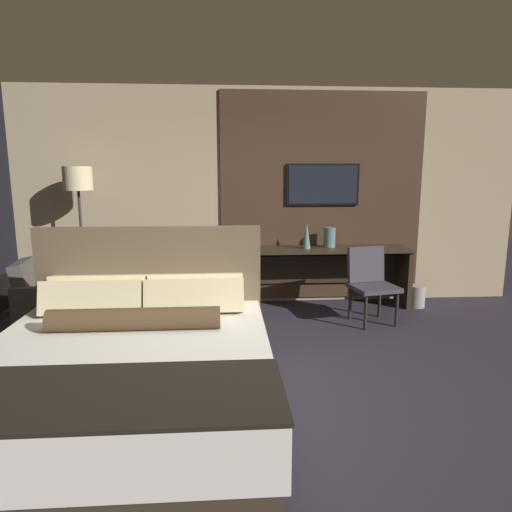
{
  "coord_description": "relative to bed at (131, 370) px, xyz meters",
  "views": [
    {
      "loc": [
        -0.32,
        -3.41,
        1.74
      ],
      "look_at": [
        -0.01,
        0.97,
        0.92
      ],
      "focal_mm": 32.0,
      "sensor_mm": 36.0,
      "label": 1
    }
  ],
  "objects": [
    {
      "name": "tv",
      "position": [
        1.96,
        2.84,
        1.22
      ],
      "size": [
        0.95,
        0.04,
        0.53
      ],
      "color": "black"
    },
    {
      "name": "vase_tall",
      "position": [
        1.72,
        2.59,
        0.59
      ],
      "size": [
        0.11,
        0.11,
        0.33
      ],
      "color": "#4C706B",
      "rests_on": "desk"
    },
    {
      "name": "armchair_by_window",
      "position": [
        -1.28,
        2.03,
        -0.09
      ],
      "size": [
        0.85,
        0.86,
        0.78
      ],
      "rotation": [
        0.0,
        0.0,
        1.72
      ],
      "color": "#47423D",
      "rests_on": "ground_plane"
    },
    {
      "name": "desk",
      "position": [
        1.96,
        2.63,
        0.19
      ],
      "size": [
        2.16,
        0.52,
        0.77
      ],
      "color": "#2D2319",
      "rests_on": "ground_plane"
    },
    {
      "name": "waste_bin",
      "position": [
        3.16,
        2.49,
        -0.21
      ],
      "size": [
        0.22,
        0.22,
        0.28
      ],
      "color": "gray",
      "rests_on": "ground_plane"
    },
    {
      "name": "bed",
      "position": [
        0.0,
        0.0,
        0.0
      ],
      "size": [
        1.99,
        2.2,
        1.26
      ],
      "color": "#33281E",
      "rests_on": "ground_plane"
    },
    {
      "name": "ground_plane",
      "position": [
        1.0,
        0.32,
        -0.35
      ],
      "size": [
        16.0,
        16.0,
        0.0
      ],
      "primitive_type": "plane",
      "color": "#28232D"
    },
    {
      "name": "vase_short",
      "position": [
        2.03,
        2.67,
        0.55
      ],
      "size": [
        0.15,
        0.15,
        0.26
      ],
      "color": "#4C706B",
      "rests_on": "desk"
    },
    {
      "name": "floor_lamp",
      "position": [
        -1.05,
        2.52,
        1.16
      ],
      "size": [
        0.34,
        0.34,
        1.8
      ],
      "color": "#282623",
      "rests_on": "ground_plane"
    },
    {
      "name": "desk_chair",
      "position": [
        2.36,
        1.98,
        0.16
      ],
      "size": [
        0.57,
        0.57,
        0.87
      ],
      "rotation": [
        0.0,
        0.0,
        0.2
      ],
      "color": "#38333D",
      "rests_on": "ground_plane"
    },
    {
      "name": "wall_back_tv_panel",
      "position": [
        1.14,
        2.91,
        1.05
      ],
      "size": [
        7.2,
        0.09,
        2.8
      ],
      "color": "tan",
      "rests_on": "ground_plane"
    }
  ]
}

